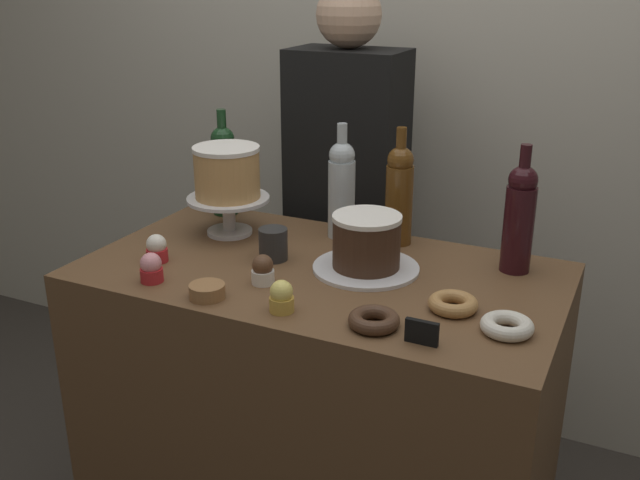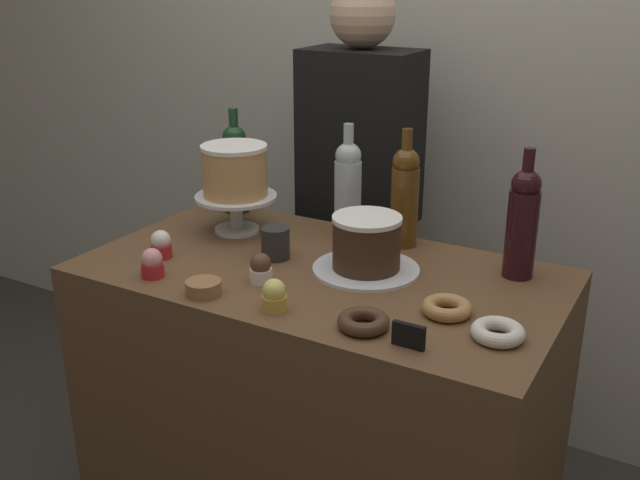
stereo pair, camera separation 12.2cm
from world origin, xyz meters
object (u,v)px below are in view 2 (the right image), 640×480
Objects in this scene: white_layer_cake at (235,170)px; price_sign_chalkboard at (409,336)px; cupcake_vanilla at (161,245)px; donut_sugar at (498,332)px; wine_bottle_dark_red at (522,221)px; barista_figure at (359,223)px; cake_stand_pedestal at (236,206)px; coffee_cup_ceramic at (275,243)px; donut_maple at (447,308)px; wine_bottle_clear at (348,188)px; cookie_stack at (204,288)px; cupcake_lemon at (274,296)px; cupcake_chocolate at (261,268)px; wine_bottle_green at (235,167)px; donut_chocolate at (363,322)px; cupcake_strawberry at (152,264)px; chocolate_round_cake at (367,242)px; wine_bottle_amber at (405,195)px.

white_layer_cake is 2.67× the size of price_sign_chalkboard.
cupcake_vanilla reaches higher than donut_sugar.
barista_figure is (-0.62, 0.35, -0.22)m from wine_bottle_dark_red.
cake_stand_pedestal reaches higher than coffee_cup_ceramic.
donut_sugar is at bearing -17.23° from white_layer_cake.
cupcake_vanilla is 0.78m from donut_maple.
cake_stand_pedestal is at bearing -158.30° from wine_bottle_clear.
donut_sugar is 1.60× the size of price_sign_chalkboard.
donut_maple is 0.56m from cookie_stack.
barista_figure is at bearing 134.04° from donut_sugar.
cupcake_lemon is 0.19m from cookie_stack.
donut_sugar is 1.33× the size of cookie_stack.
barista_figure is (-0.08, 0.69, -0.11)m from cupcake_chocolate.
donut_chocolate is at bearing -36.18° from wine_bottle_green.
cupcake_strawberry is at bearing -172.68° from donut_sugar.
chocolate_round_cake is 0.38m from wine_bottle_dark_red.
cupcake_vanilla is at bearing -102.33° from white_layer_cake.
white_layer_cake is 0.40m from cupcake_chocolate.
coffee_cup_ceramic is at bearing 122.46° from cupcake_lemon.
wine_bottle_clear is 0.20× the size of barista_figure.
cupcake_strawberry is at bearing -156.81° from cupcake_chocolate.
wine_bottle_green is at bearing 97.24° from cupcake_vanilla.
chocolate_round_cake is 2.07× the size of cookie_stack.
cake_stand_pedestal is at bearing 151.21° from price_sign_chalkboard.
barista_figure is at bearing 118.50° from chocolate_round_cake.
price_sign_chalkboard is (0.40, -0.51, -0.12)m from wine_bottle_clear.
donut_sugar is at bearing 13.51° from cupcake_lemon.
wine_bottle_clear is 2.91× the size of donut_chocolate.
donut_chocolate and cookie_stack have the same top height.
wine_bottle_clear reaches higher than cookie_stack.
wine_bottle_green is 1.00× the size of wine_bottle_clear.
price_sign_chalkboard is (0.33, -0.01, -0.01)m from cupcake_lemon.
donut_chocolate is 1.00× the size of donut_sugar.
cupcake_vanilla is at bearing -160.41° from chocolate_round_cake.
wine_bottle_amber is 0.61m from cookie_stack.
cupcake_chocolate is 0.88× the size of cookie_stack.
wine_bottle_dark_red reaches higher than donut_maple.
cupcake_lemon is at bearing -47.51° from wine_bottle_green.
cupcake_chocolate is 0.46m from donut_maple.
wine_bottle_amber is at bearing 16.67° from cake_stand_pedestal.
wine_bottle_clear is at bearing 59.61° from cupcake_strawberry.
wine_bottle_green is 0.98m from price_sign_chalkboard.
wine_bottle_green is 1.00× the size of wine_bottle_amber.
cookie_stack is at bearing -64.64° from cake_stand_pedestal.
wine_bottle_dark_red is 2.91× the size of donut_maple.
chocolate_round_cake reaches higher than cupcake_lemon.
cake_stand_pedestal is at bearing 150.72° from coffee_cup_ceramic.
donut_sugar is at bearing -81.10° from wine_bottle_dark_red.
cupcake_vanilla is at bearing 121.82° from cupcake_strawberry.
wine_bottle_clear is at bearing 128.67° from price_sign_chalkboard.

